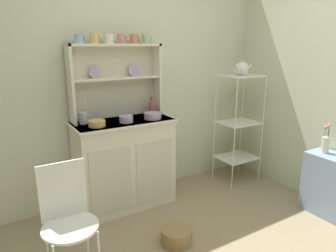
# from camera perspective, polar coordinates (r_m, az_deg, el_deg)

# --- Properties ---
(wall_back) EXTENTS (3.84, 0.05, 2.50)m
(wall_back) POSITION_cam_1_polar(r_m,az_deg,el_deg) (3.14, -7.86, 8.87)
(wall_back) COLOR beige
(wall_back) RESTS_ON ground
(hutch_cabinet) EXTENTS (0.96, 0.45, 0.88)m
(hutch_cabinet) POSITION_cam_1_polar(r_m,az_deg,el_deg) (3.04, -8.14, -6.87)
(hutch_cabinet) COLOR silver
(hutch_cabinet) RESTS_ON ground
(hutch_shelf_unit) EXTENTS (0.89, 0.18, 0.71)m
(hutch_shelf_unit) POSITION_cam_1_polar(r_m,az_deg,el_deg) (2.99, -9.99, 9.34)
(hutch_shelf_unit) COLOR beige
(hutch_shelf_unit) RESTS_ON hutch_cabinet
(bakers_rack) EXTENTS (0.45, 0.36, 1.25)m
(bakers_rack) POSITION_cam_1_polar(r_m,az_deg,el_deg) (3.58, 13.24, 1.40)
(bakers_rack) COLOR silver
(bakers_rack) RESTS_ON ground
(side_shelf_blue) EXTENTS (0.28, 0.48, 0.59)m
(side_shelf_blue) POSITION_cam_1_polar(r_m,az_deg,el_deg) (3.29, 28.55, -9.88)
(side_shelf_blue) COLOR #849EBC
(side_shelf_blue) RESTS_ON ground
(wire_chair) EXTENTS (0.36, 0.36, 0.85)m
(wire_chair) POSITION_cam_1_polar(r_m,az_deg,el_deg) (2.15, -18.46, -15.45)
(wire_chair) COLOR white
(wire_chair) RESTS_ON ground
(floor_basket) EXTENTS (0.26, 0.26, 0.13)m
(floor_basket) POSITION_cam_1_polar(r_m,az_deg,el_deg) (2.64, 1.54, -19.97)
(floor_basket) COLOR #93754C
(floor_basket) RESTS_ON ground
(cup_sky_0) EXTENTS (0.09, 0.08, 0.08)m
(cup_sky_0) POSITION_cam_1_polar(r_m,az_deg,el_deg) (2.83, -16.46, 15.51)
(cup_sky_0) COLOR #8EB2D1
(cup_sky_0) RESTS_ON hutch_shelf_unit
(cup_gold_1) EXTENTS (0.09, 0.08, 0.09)m
(cup_gold_1) POSITION_cam_1_polar(r_m,az_deg,el_deg) (2.87, -13.76, 15.81)
(cup_gold_1) COLOR #DBB760
(cup_gold_1) RESTS_ON hutch_shelf_unit
(cup_cream_2) EXTENTS (0.10, 0.08, 0.09)m
(cup_cream_2) POSITION_cam_1_polar(r_m,az_deg,el_deg) (2.92, -11.07, 15.88)
(cup_cream_2) COLOR silver
(cup_cream_2) RESTS_ON hutch_shelf_unit
(cup_rose_3) EXTENTS (0.09, 0.07, 0.09)m
(cup_rose_3) POSITION_cam_1_polar(r_m,az_deg,el_deg) (2.96, -8.75, 15.97)
(cup_rose_3) COLOR #D17A84
(cup_rose_3) RESTS_ON hutch_shelf_unit
(cup_terracotta_4) EXTENTS (0.09, 0.07, 0.09)m
(cup_terracotta_4) POSITION_cam_1_polar(r_m,az_deg,el_deg) (3.01, -6.48, 16.04)
(cup_terracotta_4) COLOR #C67556
(cup_terracotta_4) RESTS_ON hutch_shelf_unit
(cup_sage_5) EXTENTS (0.09, 0.08, 0.09)m
(cup_sage_5) POSITION_cam_1_polar(r_m,az_deg,el_deg) (3.07, -4.15, 16.11)
(cup_sage_5) COLOR #9EB78E
(cup_sage_5) RESTS_ON hutch_shelf_unit
(bowl_mixing_large) EXTENTS (0.15, 0.15, 0.06)m
(bowl_mixing_large) POSITION_cam_1_polar(r_m,az_deg,el_deg) (2.74, -13.26, 0.50)
(bowl_mixing_large) COLOR #DBB760
(bowl_mixing_large) RESTS_ON hutch_cabinet
(bowl_floral_medium) EXTENTS (0.13, 0.13, 0.06)m
(bowl_floral_medium) POSITION_cam_1_polar(r_m,az_deg,el_deg) (2.84, -7.90, 1.31)
(bowl_floral_medium) COLOR #B79ECC
(bowl_floral_medium) RESTS_ON hutch_cabinet
(bowl_cream_small) EXTENTS (0.17, 0.17, 0.06)m
(bowl_cream_small) POSITION_cam_1_polar(r_m,az_deg,el_deg) (2.95, -2.92, 1.95)
(bowl_cream_small) COLOR #B79ECC
(bowl_cream_small) RESTS_ON hutch_cabinet
(jam_bottle) EXTENTS (0.05, 0.05, 0.18)m
(jam_bottle) POSITION_cam_1_polar(r_m,az_deg,el_deg) (3.12, -3.12, 3.45)
(jam_bottle) COLOR #B74C47
(jam_bottle) RESTS_ON hutch_cabinet
(utensil_jar) EXTENTS (0.08, 0.08, 0.25)m
(utensil_jar) POSITION_cam_1_polar(r_m,az_deg,el_deg) (2.86, -15.65, 1.55)
(utensil_jar) COLOR #B2B7C6
(utensil_jar) RESTS_ON hutch_cabinet
(porcelain_teapot) EXTENTS (0.24, 0.15, 0.17)m
(porcelain_teapot) POSITION_cam_1_polar(r_m,az_deg,el_deg) (3.49, 13.78, 10.49)
(porcelain_teapot) COLOR white
(porcelain_teapot) RESTS_ON bakers_rack
(flower_vase) EXTENTS (0.07, 0.07, 0.29)m
(flower_vase) POSITION_cam_1_polar(r_m,az_deg,el_deg) (3.22, 27.62, -2.74)
(flower_vase) COLOR silver
(flower_vase) RESTS_ON side_shelf_blue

